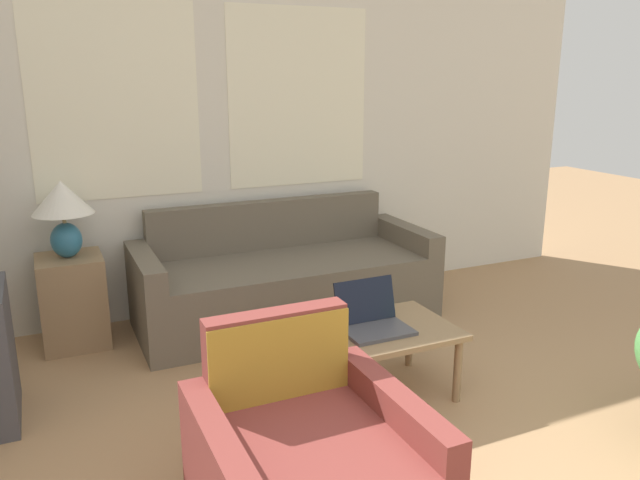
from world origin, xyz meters
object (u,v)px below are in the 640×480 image
(cup_white, at_px, (340,339))
(laptop, at_px, (373,319))
(couch, at_px, (284,282))
(cup_yellow, at_px, (324,327))
(table_lamp, at_px, (63,207))
(armchair, at_px, (307,472))
(coffee_table, at_px, (364,339))
(cup_navy, at_px, (377,305))

(cup_white, bearing_deg, laptop, 25.38)
(couch, relative_size, cup_yellow, 24.89)
(couch, xyz_separation_m, table_lamp, (-1.42, 0.14, 0.65))
(couch, bearing_deg, armchair, -109.20)
(coffee_table, distance_m, cup_navy, 0.28)
(couch, distance_m, cup_yellow, 1.26)
(coffee_table, xyz_separation_m, laptop, (0.06, 0.01, 0.10))
(laptop, bearing_deg, cup_white, -154.62)
(coffee_table, distance_m, cup_yellow, 0.23)
(armchair, xyz_separation_m, laptop, (0.75, 0.83, 0.19))
(armchair, distance_m, coffee_table, 1.07)
(table_lamp, height_order, cup_yellow, table_lamp)
(laptop, xyz_separation_m, cup_white, (-0.26, -0.12, -0.01))
(armchair, bearing_deg, cup_yellow, 61.35)
(laptop, bearing_deg, armchair, -132.10)
(table_lamp, distance_m, coffee_table, 2.06)
(laptop, bearing_deg, cup_navy, 55.41)
(coffee_table, bearing_deg, table_lamp, 134.09)
(armchair, distance_m, cup_navy, 1.35)
(coffee_table, height_order, cup_navy, cup_navy)
(couch, xyz_separation_m, cup_white, (-0.25, -1.40, 0.17))
(coffee_table, bearing_deg, cup_yellow, 165.17)
(table_lamp, distance_m, cup_white, 1.99)
(armchair, xyz_separation_m, coffee_table, (0.69, 0.82, 0.09))
(couch, bearing_deg, laptop, -89.33)
(laptop, relative_size, cup_yellow, 4.22)
(cup_navy, relative_size, cup_white, 1.31)
(couch, height_order, coffee_table, couch)
(laptop, height_order, cup_white, laptop)
(laptop, bearing_deg, cup_yellow, 169.73)
(coffee_table, bearing_deg, couch, 88.05)
(armchair, height_order, cup_white, armchair)
(couch, xyz_separation_m, armchair, (-0.73, -2.10, -0.01))
(armchair, xyz_separation_m, cup_navy, (0.87, 1.01, 0.19))
(cup_yellow, bearing_deg, laptop, -10.27)
(couch, height_order, cup_white, couch)
(couch, relative_size, table_lamp, 4.27)
(couch, distance_m, coffee_table, 1.29)
(armchair, distance_m, cup_white, 0.87)
(couch, relative_size, laptop, 5.90)
(couch, relative_size, cup_navy, 19.10)
(couch, bearing_deg, table_lamp, 174.54)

